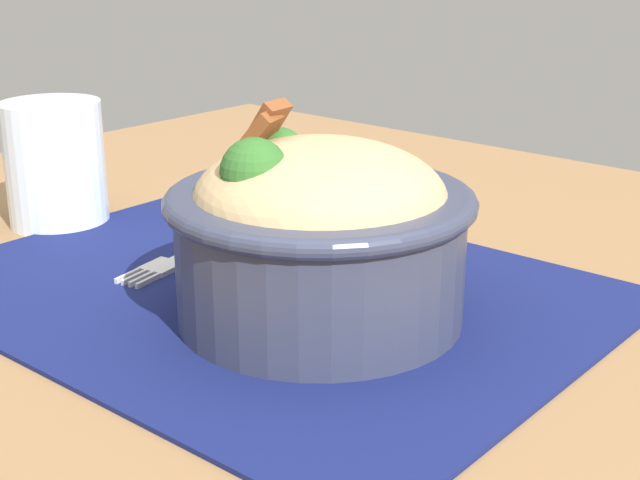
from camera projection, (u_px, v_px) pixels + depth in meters
table at (321, 403)px, 0.64m from camera, size 1.03×0.88×0.75m
placemat at (266, 290)px, 0.61m from camera, size 0.43×0.34×0.00m
bowl at (319, 228)px, 0.55m from camera, size 0.19×0.19×0.13m
fork at (179, 259)px, 0.66m from camera, size 0.04×0.13×0.00m
drinking_glass at (56, 171)px, 0.74m from camera, size 0.08×0.08×0.10m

